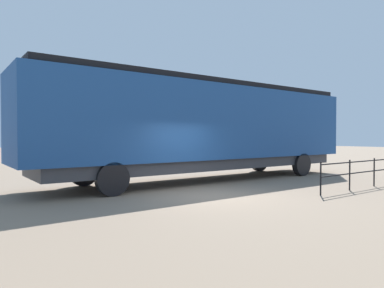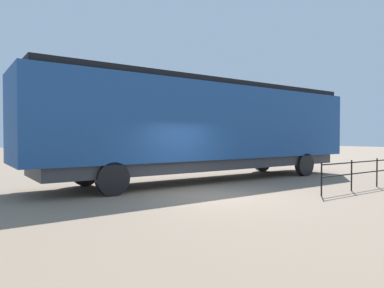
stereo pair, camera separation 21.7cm
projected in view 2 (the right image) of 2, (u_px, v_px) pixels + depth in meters
ground_plane at (210, 196)px, 11.05m from camera, size 120.00×120.00×0.00m
locomotive at (217, 126)px, 15.38m from camera, size 3.08×15.44×4.29m
platform_fence at (377, 168)px, 13.13m from camera, size 0.05×7.12×1.09m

